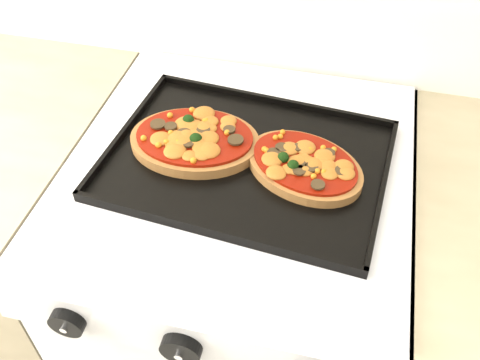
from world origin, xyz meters
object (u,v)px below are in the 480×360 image
(pizza_left, at_px, (195,139))
(stove, at_px, (240,302))
(pizza_right, at_px, (304,164))
(baking_tray, at_px, (247,159))

(pizza_left, bearing_deg, stove, -5.10)
(stove, relative_size, pizza_right, 4.45)
(pizza_right, bearing_deg, baking_tray, 177.69)
(stove, bearing_deg, pizza_right, -4.68)
(baking_tray, relative_size, pizza_right, 2.28)
(pizza_left, height_order, pizza_right, pizza_left)
(stove, height_order, pizza_right, pizza_right)
(stove, xyz_separation_m, baking_tray, (0.01, -0.01, 0.47))
(baking_tray, bearing_deg, pizza_right, 2.70)
(stove, distance_m, pizza_right, 0.49)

